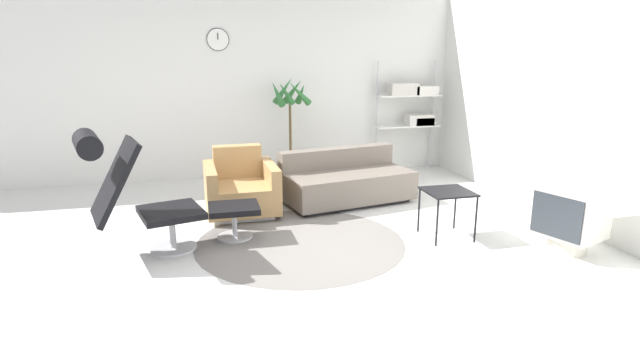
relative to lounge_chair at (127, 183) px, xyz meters
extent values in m
plane|color=silver|center=(1.54, 0.00, -0.70)|extent=(12.00, 12.00, 0.00)
cube|color=silver|center=(1.54, 2.90, 0.70)|extent=(12.00, 0.06, 2.80)
cylinder|color=black|center=(0.98, 2.86, 1.32)|extent=(0.32, 0.01, 0.32)
cylinder|color=white|center=(0.98, 2.85, 1.32)|extent=(0.30, 0.02, 0.30)
cube|color=black|center=(0.98, 2.84, 1.36)|extent=(0.01, 0.01, 0.09)
cube|color=silver|center=(4.56, 0.00, 0.70)|extent=(0.06, 12.00, 2.80)
cylinder|color=slate|center=(1.57, -0.03, -0.70)|extent=(2.08, 2.08, 0.01)
cylinder|color=#BCBCC1|center=(0.35, 0.10, -0.69)|extent=(0.54, 0.54, 0.02)
cylinder|color=#BCBCC1|center=(0.35, 0.10, -0.53)|extent=(0.06, 0.06, 0.31)
cube|color=black|center=(0.35, 0.10, -0.33)|extent=(0.69, 0.71, 0.06)
cube|color=black|center=(-0.10, -0.03, 0.04)|extent=(0.57, 0.68, 0.71)
cylinder|color=black|center=(-0.28, -0.08, 0.39)|extent=(0.34, 0.57, 0.21)
cylinder|color=#BCBCC1|center=(0.95, 0.27, -0.69)|extent=(0.36, 0.36, 0.02)
cylinder|color=#BCBCC1|center=(0.95, 0.27, -0.55)|extent=(0.05, 0.05, 0.26)
cube|color=black|center=(0.95, 0.27, -0.39)|extent=(0.50, 0.43, 0.06)
cube|color=silver|center=(1.09, 1.05, -0.67)|extent=(0.69, 0.72, 0.06)
cube|color=#AD8451|center=(1.09, 1.05, -0.49)|extent=(0.60, 0.87, 0.31)
cube|color=#AD8451|center=(1.08, 1.39, -0.14)|extent=(0.58, 0.20, 0.39)
cube|color=#AD8451|center=(1.44, 1.06, -0.38)|extent=(0.15, 0.86, 0.52)
cube|color=#AD8451|center=(0.74, 1.04, -0.38)|extent=(0.15, 0.86, 0.52)
cube|color=black|center=(2.43, 1.19, -0.68)|extent=(1.53, 0.96, 0.05)
cube|color=#70665B|center=(2.43, 1.19, -0.48)|extent=(1.71, 1.11, 0.35)
cube|color=#70665B|center=(2.37, 1.49, -0.18)|extent=(1.59, 0.52, 0.25)
cube|color=black|center=(3.06, -0.22, -0.22)|extent=(0.46, 0.46, 0.02)
cylinder|color=black|center=(2.85, -0.43, -0.46)|extent=(0.02, 0.02, 0.47)
cylinder|color=black|center=(3.27, -0.43, -0.46)|extent=(0.02, 0.02, 0.47)
cylinder|color=black|center=(2.85, -0.01, -0.46)|extent=(0.02, 0.02, 0.47)
cylinder|color=black|center=(3.27, -0.01, -0.46)|extent=(0.02, 0.02, 0.47)
cylinder|color=beige|center=(4.01, -0.84, -0.62)|extent=(0.35, 0.35, 0.16)
cube|color=beige|center=(4.01, -0.84, -0.31)|extent=(0.63, 0.67, 0.45)
cube|color=#282D33|center=(3.78, -0.92, -0.31)|extent=(0.18, 0.46, 0.39)
cylinder|color=#333338|center=(1.94, 2.46, -0.58)|extent=(0.32, 0.32, 0.25)
cylinder|color=#382819|center=(1.94, 2.46, -0.46)|extent=(0.29, 0.29, 0.02)
cylinder|color=brown|center=(1.94, 2.46, -0.01)|extent=(0.04, 0.04, 0.89)
cone|color=#2D6B33|center=(2.10, 2.47, 0.57)|extent=(0.12, 0.40, 0.34)
cone|color=#2D6B33|center=(2.00, 2.57, 0.60)|extent=(0.34, 0.26, 0.38)
cone|color=#2D6B33|center=(1.87, 2.59, 0.61)|extent=(0.38, 0.25, 0.41)
cone|color=#2D6B33|center=(1.75, 2.42, 0.58)|extent=(0.18, 0.45, 0.36)
cone|color=#2D6B33|center=(1.87, 2.38, 0.58)|extent=(0.28, 0.26, 0.34)
cone|color=#2D6B33|center=(2.04, 2.31, 0.59)|extent=(0.42, 0.33, 0.38)
cylinder|color=#BCBCC1|center=(3.37, 2.77, 0.16)|extent=(0.03, 0.03, 1.72)
cylinder|color=#BCBCC1|center=(4.31, 2.77, 0.16)|extent=(0.03, 0.03, 1.72)
cube|color=white|center=(3.84, 2.65, 0.02)|extent=(1.01, 0.28, 0.02)
cube|color=white|center=(3.84, 2.65, 0.49)|extent=(1.01, 0.28, 0.02)
cube|color=beige|center=(4.03, 2.64, 0.11)|extent=(0.42, 0.24, 0.17)
cube|color=silver|center=(4.11, 2.64, 0.57)|extent=(0.37, 0.24, 0.13)
cube|color=#B7B2A8|center=(4.10, 2.64, 0.09)|extent=(0.33, 0.24, 0.12)
cube|color=beige|center=(3.74, 2.64, 0.60)|extent=(0.45, 0.24, 0.18)
camera|label=1|loc=(0.67, -4.62, 1.14)|focal=28.00mm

